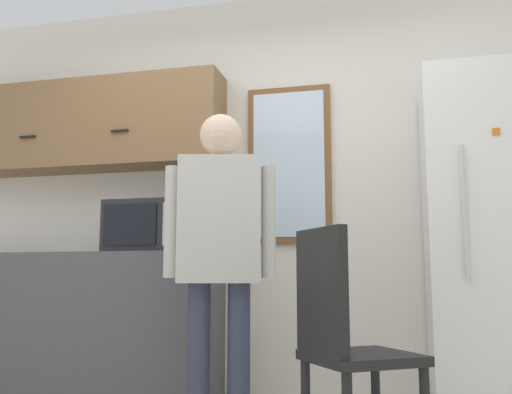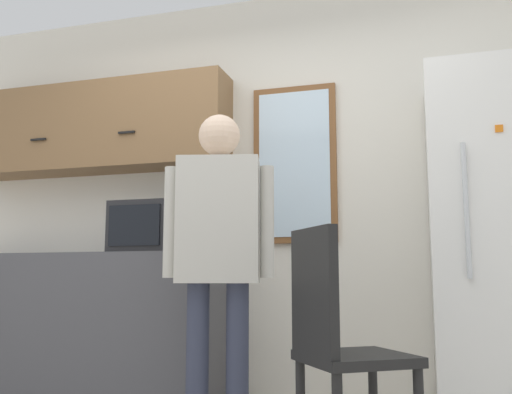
{
  "view_description": "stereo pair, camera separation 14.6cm",
  "coord_description": "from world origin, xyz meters",
  "px_view_note": "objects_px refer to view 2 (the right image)",
  "views": [
    {
      "loc": [
        0.86,
        -1.93,
        0.77
      ],
      "look_at": [
        0.16,
        0.94,
        1.19
      ],
      "focal_mm": 40.0,
      "sensor_mm": 36.0,
      "label": 1
    },
    {
      "loc": [
        1.0,
        -1.89,
        0.77
      ],
      "look_at": [
        0.16,
        0.94,
        1.19
      ],
      "focal_mm": 40.0,
      "sensor_mm": 36.0,
      "label": 2
    }
  ],
  "objects_px": {
    "microwave": "(155,228)",
    "chair": "(337,338)",
    "person": "(218,239)",
    "refrigerator": "(505,244)"
  },
  "relations": [
    {
      "from": "microwave",
      "to": "chair",
      "type": "xyz_separation_m",
      "value": [
        1.23,
        -0.81,
        -0.55
      ]
    },
    {
      "from": "person",
      "to": "refrigerator",
      "type": "height_order",
      "value": "refrigerator"
    },
    {
      "from": "microwave",
      "to": "refrigerator",
      "type": "distance_m",
      "value": 2.0
    },
    {
      "from": "microwave",
      "to": "refrigerator",
      "type": "xyz_separation_m",
      "value": [
        1.99,
        0.09,
        -0.13
      ]
    },
    {
      "from": "chair",
      "to": "person",
      "type": "bearing_deg",
      "value": 29.82
    },
    {
      "from": "chair",
      "to": "refrigerator",
      "type": "bearing_deg",
      "value": -74.99
    },
    {
      "from": "person",
      "to": "microwave",
      "type": "bearing_deg",
      "value": 125.61
    },
    {
      "from": "microwave",
      "to": "person",
      "type": "height_order",
      "value": "person"
    },
    {
      "from": "microwave",
      "to": "chair",
      "type": "bearing_deg",
      "value": -33.46
    },
    {
      "from": "microwave",
      "to": "person",
      "type": "bearing_deg",
      "value": -40.59
    }
  ]
}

